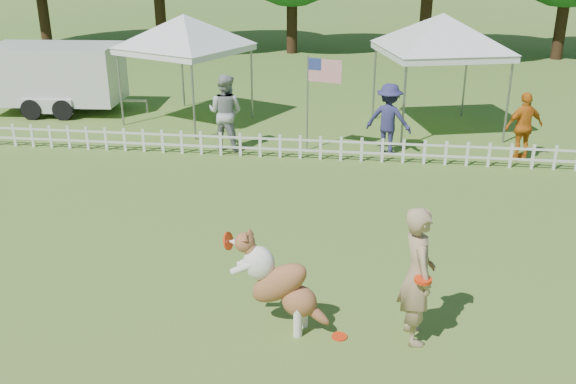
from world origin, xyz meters
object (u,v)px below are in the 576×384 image
object	(u,v)px
frisbee_on_turf	(339,336)
canopy_tent_left	(187,70)
flag_pole	(307,104)
spectator_a	(225,112)
spectator_c	(524,127)
cargo_trailer	(57,78)
canopy_tent_right	(438,75)
handler	(417,275)
dog	(281,283)
spectator_b	(389,119)

from	to	relation	value
frisbee_on_turf	canopy_tent_left	distance (m)	11.77
flag_pole	spectator_a	world-z (taller)	flag_pole
spectator_c	canopy_tent_left	bearing A→B (deg)	-36.68
spectator_a	cargo_trailer	bearing A→B (deg)	-13.43
frisbee_on_turf	canopy_tent_right	distance (m)	10.81
cargo_trailer	spectator_c	distance (m)	13.66
canopy_tent_left	cargo_trailer	xyz separation A→B (m)	(-4.31, 0.57, -0.45)
frisbee_on_turf	cargo_trailer	bearing A→B (deg)	130.42
handler	dog	size ratio (longest dim) A/B	1.38
cargo_trailer	flag_pole	distance (m)	8.58
spectator_b	spectator_c	xyz separation A→B (m)	(3.23, -0.07, -0.05)
canopy_tent_left	spectator_b	world-z (taller)	canopy_tent_left
canopy_tent_left	canopy_tent_right	xyz separation A→B (m)	(7.13, 0.00, 0.06)
frisbee_on_turf	spectator_b	bearing A→B (deg)	85.24
dog	spectator_b	world-z (taller)	spectator_b
canopy_tent_right	spectator_a	xyz separation A→B (m)	(-5.43, -2.48, -0.61)
frisbee_on_turf	spectator_b	xyz separation A→B (m)	(0.69, 8.23, 0.88)
handler	spectator_c	world-z (taller)	handler
handler	cargo_trailer	size ratio (longest dim) A/B	0.40
handler	spectator_c	xyz separation A→B (m)	(2.93, 8.02, -0.12)
handler	cargo_trailer	bearing A→B (deg)	31.32
handler	canopy_tent_left	world-z (taller)	canopy_tent_left
handler	canopy_tent_left	bearing A→B (deg)	18.20
dog	spectator_c	size ratio (longest dim) A/B	0.83
canopy_tent_right	spectator_a	size ratio (longest dim) A/B	1.63
canopy_tent_left	spectator_c	size ratio (longest dim) A/B	1.80
spectator_a	canopy_tent_left	bearing A→B (deg)	-42.07
spectator_c	dog	bearing A→B (deg)	37.21
dog	canopy_tent_left	size ratio (longest dim) A/B	0.46
canopy_tent_right	flag_pole	bearing A→B (deg)	-161.49
canopy_tent_right	dog	bearing A→B (deg)	-121.44
dog	canopy_tent_right	world-z (taller)	canopy_tent_right
flag_pole	spectator_c	size ratio (longest dim) A/B	1.44
spectator_a	spectator_c	size ratio (longest dim) A/B	1.15
spectator_a	frisbee_on_turf	bearing A→B (deg)	126.51
frisbee_on_turf	cargo_trailer	xyz separation A→B (m)	(-9.42, 11.06, 1.05)
handler	spectator_c	size ratio (longest dim) A/B	1.15
canopy_tent_right	flag_pole	xyz separation A→B (m)	(-3.36, -2.32, -0.37)
frisbee_on_turf	canopy_tent_right	size ratio (longest dim) A/B	0.07
dog	cargo_trailer	size ratio (longest dim) A/B	0.29
canopy_tent_right	flag_pole	size ratio (longest dim) A/B	1.31
cargo_trailer	spectator_b	world-z (taller)	cargo_trailer
dog	spectator_a	size ratio (longest dim) A/B	0.72
spectator_b	spectator_a	bearing A→B (deg)	19.10
dog	spectator_c	xyz separation A→B (m)	(4.75, 8.02, 0.14)
frisbee_on_turf	cargo_trailer	world-z (taller)	cargo_trailer
handler	canopy_tent_right	world-z (taller)	canopy_tent_right
dog	spectator_a	distance (m)	8.29
dog	flag_pole	distance (m)	8.08
frisbee_on_turf	canopy_tent_left	xyz separation A→B (m)	(-5.12, 10.50, 1.50)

